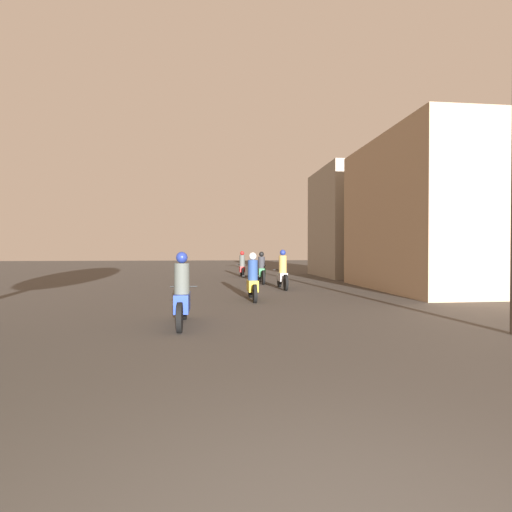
# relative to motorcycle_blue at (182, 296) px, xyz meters

# --- Properties ---
(motorcycle_blue) EXTENTS (0.60, 2.09, 1.56)m
(motorcycle_blue) POSITION_rel_motorcycle_blue_xyz_m (0.00, 0.00, 0.00)
(motorcycle_blue) COLOR black
(motorcycle_blue) RESTS_ON ground_plane
(motorcycle_yellow) EXTENTS (0.60, 1.97, 1.53)m
(motorcycle_yellow) POSITION_rel_motorcycle_blue_xyz_m (1.94, 4.11, -0.01)
(motorcycle_yellow) COLOR black
(motorcycle_yellow) RESTS_ON ground_plane
(motorcycle_silver) EXTENTS (0.60, 2.10, 1.62)m
(motorcycle_silver) POSITION_rel_motorcycle_blue_xyz_m (3.55, 7.59, 0.03)
(motorcycle_silver) COLOR black
(motorcycle_silver) RESTS_ON ground_plane
(motorcycle_green) EXTENTS (0.60, 2.15, 1.52)m
(motorcycle_green) POSITION_rel_motorcycle_blue_xyz_m (3.04, 10.44, -0.01)
(motorcycle_green) COLOR black
(motorcycle_green) RESTS_ON ground_plane
(motorcycle_red) EXTENTS (0.60, 2.04, 1.53)m
(motorcycle_red) POSITION_rel_motorcycle_blue_xyz_m (2.51, 15.30, -0.01)
(motorcycle_red) COLOR black
(motorcycle_red) RESTS_ON ground_plane
(building_right_near) EXTENTS (5.27, 7.63, 6.07)m
(building_right_near) POSITION_rel_motorcycle_blue_xyz_m (9.79, 6.65, 2.41)
(building_right_near) COLOR tan
(building_right_near) RESTS_ON ground_plane
(building_right_far) EXTENTS (4.91, 5.97, 6.48)m
(building_right_far) POSITION_rel_motorcycle_blue_xyz_m (9.65, 14.96, 2.62)
(building_right_far) COLOR gray
(building_right_far) RESTS_ON ground_plane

